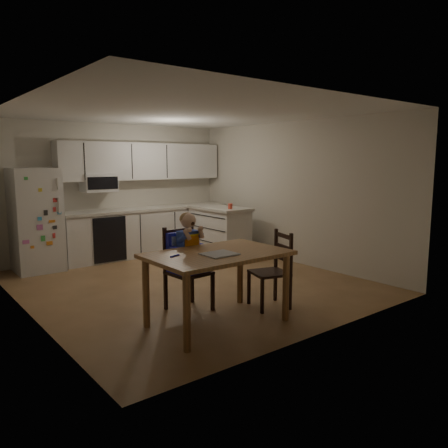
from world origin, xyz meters
name	(u,v)px	position (x,y,z in m)	size (l,w,h in m)	color
room	(170,198)	(0.00, 0.48, 1.25)	(4.52, 5.01, 2.51)	brown
refrigerator	(36,220)	(-1.55, 2.15, 0.85)	(0.72, 0.70, 1.70)	silver
kitchen_run	(145,209)	(0.50, 2.24, 0.88)	(3.37, 0.62, 2.15)	silver
kitchen_island	(220,231)	(1.56, 1.24, 0.47)	(0.67, 1.27, 0.94)	silver
red_cup	(230,206)	(1.50, 0.85, 0.99)	(0.08, 0.08, 0.10)	#E44931
dining_table	(217,262)	(-0.66, -1.59, 0.71)	(1.52, 0.98, 0.82)	olive
napkin	(219,254)	(-0.71, -1.70, 0.82)	(0.34, 0.30, 0.01)	#A8A8AD
toddler_spoon	(174,256)	(-1.15, -1.48, 0.82)	(0.02, 0.02, 0.12)	#2326CD
chair_booster	(186,251)	(-0.66, -0.97, 0.73)	(0.48, 0.48, 1.20)	black
chair_side	(276,264)	(0.28, -1.57, 0.54)	(0.52, 0.52, 0.95)	black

